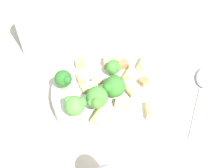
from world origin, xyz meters
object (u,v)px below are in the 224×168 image
Objects in this scene: broccoli_floret_0 at (114,86)px; spoon at (203,86)px; rigatoni_5 at (129,73)px; rigatoni_7 at (88,86)px; drinking_glass at (37,32)px; rigatoni_2 at (81,79)px; chicken_chunk_1 at (123,64)px; broccoli_floret_1 at (114,67)px; rigatoni_3 at (131,91)px; rigatoni_6 at (97,80)px; chicken_chunk_3 at (110,62)px; rigatoni_1 at (124,104)px; rigatoni_4 at (150,111)px; chicken_chunk_0 at (81,63)px; broccoli_floret_3 at (64,79)px; broccoli_floret_2 at (97,98)px; rigatoni_8 at (98,116)px; chicken_chunk_2 at (144,82)px; rigatoni_0 at (143,64)px; broccoli_floret_4 at (75,105)px.

broccoli_floret_0 is 0.19m from spoon.
rigatoni_7 is at bearing 170.33° from rigatoni_5.
drinking_glass reaches higher than spoon.
rigatoni_2 is 0.12× the size of spoon.
chicken_chunk_1 is at bearing 8.85° from rigatoni_7.
broccoli_floret_1 is 1.24× the size of rigatoni_7.
broccoli_floret_0 is 0.03m from rigatoni_3.
drinking_glass is at bearing 101.37° from rigatoni_6.
chicken_chunk_3 reaches higher than rigatoni_7.
drinking_glass is (-0.05, 0.26, 0.01)m from rigatoni_1.
broccoli_floret_1 is 0.04m from rigatoni_6.
rigatoni_4 is (-0.00, -0.05, 0.00)m from rigatoni_3.
rigatoni_4 is at bearing -61.39° from rigatoni_7.
rigatoni_3 reaches higher than chicken_chunk_0.
rigatoni_2 and rigatoni_5 have the same top height.
rigatoni_4 is 0.14m from chicken_chunk_3.
rigatoni_5 is (0.08, -0.04, 0.00)m from rigatoni_2.
broccoli_floret_3 reaches higher than rigatoni_7.
broccoli_floret_3 is 1.51× the size of rigatoni_7.
broccoli_floret_2 is 0.23m from spoon.
chicken_chunk_3 reaches higher than rigatoni_6.
rigatoni_3 is (0.09, -0.08, -0.02)m from broccoli_floret_3.
drinking_glass is at bearing 117.02° from chicken_chunk_3.
rigatoni_8 is 0.26m from drinking_glass.
rigatoni_1 and rigatoni_8 have the same top height.
chicken_chunk_2 is at bearing 154.86° from spoon.
broccoli_floret_2 is 0.12m from chicken_chunk_0.
spoon is (0.14, -0.13, -0.04)m from chicken_chunk_3.
drinking_glass reaches higher than rigatoni_0.
drinking_glass is at bearing 127.31° from spoon.
rigatoni_1 is at bearing -55.87° from broccoli_floret_3.
rigatoni_5 is at bearing -172.60° from rigatoni_0.
rigatoni_0 is at bearing -55.92° from drinking_glass.
rigatoni_0 is at bearing -36.20° from chicken_chunk_3.
chicken_chunk_0 is (0.05, 0.04, -0.02)m from broccoli_floret_3.
rigatoni_8 reaches higher than rigatoni_3.
broccoli_floret_4 is at bearing 165.95° from spoon.
rigatoni_8 is at bearing -152.79° from rigatoni_5.
chicken_chunk_3 is at bearing 62.54° from broccoli_floret_0.
rigatoni_3 is at bearing -57.59° from rigatoni_6.
rigatoni_1 is 0.10m from chicken_chunk_1.
rigatoni_8 is (-0.08, 0.04, -0.00)m from rigatoni_4.
rigatoni_7 is at bearing 38.61° from broccoli_floret_4.
broccoli_floret_0 is at bearing -137.99° from chicken_chunk_1.
drinking_glass is at bearing 88.76° from rigatoni_8.
broccoli_floret_2 reaches higher than rigatoni_4.
rigatoni_5 is (0.05, 0.02, -0.02)m from broccoli_floret_0.
rigatoni_2 is (0.03, 0.00, -0.02)m from broccoli_floret_3.
rigatoni_3 is 1.33× the size of chicken_chunk_2.
rigatoni_6 is at bearing 172.14° from rigatoni_0.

